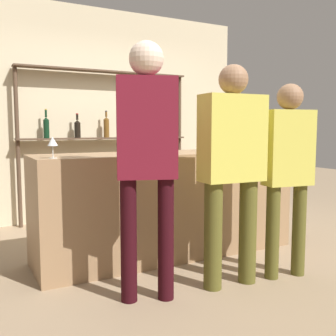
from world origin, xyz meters
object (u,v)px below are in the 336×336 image
counter_bottle_1 (132,139)px  customer_left (147,148)px  customer_right (288,164)px  counter_bottle_3 (168,140)px  cork_jar (251,144)px  customer_center (232,160)px  counter_bottle_4 (150,137)px  counter_bottle_2 (147,138)px  wine_glass (53,142)px  counter_bottle_0 (223,138)px  ice_bucket (231,140)px

counter_bottle_1 → customer_left: 1.07m
customer_right → counter_bottle_3: bearing=49.2°
cork_jar → customer_left: customer_left is taller
customer_center → cork_jar: bearing=-42.7°
counter_bottle_4 → customer_left: (-0.52, -1.04, -0.05)m
cork_jar → counter_bottle_2: bearing=-179.5°
wine_glass → cork_jar: bearing=5.6°
counter_bottle_1 → cork_jar: counter_bottle_1 is taller
counter_bottle_3 → customer_left: customer_left is taller
counter_bottle_3 → wine_glass: size_ratio=2.01×
counter_bottle_2 → cork_jar: (1.23, 0.01, -0.08)m
customer_right → customer_left: customer_left is taller
counter_bottle_0 → cork_jar: bearing=21.5°
counter_bottle_4 → customer_right: 1.36m
counter_bottle_4 → customer_right: bearing=-59.9°
wine_glass → customer_right: bearing=-23.9°
counter_bottle_4 → counter_bottle_1: bearing=-174.4°
cork_jar → customer_right: (-0.43, -0.96, -0.12)m
counter_bottle_1 → wine_glass: (-0.82, -0.39, -0.01)m
customer_center → ice_bucket: bearing=-33.2°
ice_bucket → counter_bottle_1: bearing=160.5°
customer_center → customer_right: bearing=-93.6°
counter_bottle_0 → ice_bucket: bearing=22.2°
counter_bottle_1 → counter_bottle_2: counter_bottle_2 is taller
counter_bottle_2 → customer_right: (0.81, -0.95, -0.20)m
wine_glass → counter_bottle_1: bearing=25.5°
counter_bottle_4 → customer_right: customer_right is taller
counter_bottle_1 → ice_bucket: counter_bottle_1 is taller
wine_glass → ice_bucket: 1.75m
counter_bottle_0 → counter_bottle_2: counter_bottle_2 is taller
counter_bottle_0 → counter_bottle_1: (-0.78, 0.39, -0.00)m
counter_bottle_0 → customer_right: (0.09, -0.76, -0.19)m
customer_left → counter_bottle_3: bearing=-17.7°
wine_glass → customer_right: customer_right is taller
cork_jar → customer_left: size_ratio=0.07×
counter_bottle_4 → cork_jar: bearing=-10.4°
counter_bottle_0 → wine_glass: (-1.60, -0.01, -0.01)m
counter_bottle_0 → counter_bottle_1: size_ratio=1.00×
counter_bottle_1 → counter_bottle_2: bearing=-70.2°
customer_center → counter_bottle_0: bearing=-27.6°
counter_bottle_3 → customer_left: 0.86m
counter_bottle_4 → customer_center: bearing=-81.6°
cork_jar → customer_right: 1.06m
ice_bucket → customer_right: (-0.05, -0.82, -0.17)m
counter_bottle_2 → ice_bucket: (0.86, -0.14, -0.03)m
counter_bottle_2 → counter_bottle_4: bearing=57.8°
cork_jar → customer_center: size_ratio=0.07×
counter_bottle_4 → ice_bucket: size_ratio=1.73×
counter_bottle_0 → counter_bottle_2: bearing=164.8°
counter_bottle_3 → counter_bottle_1: bearing=122.1°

